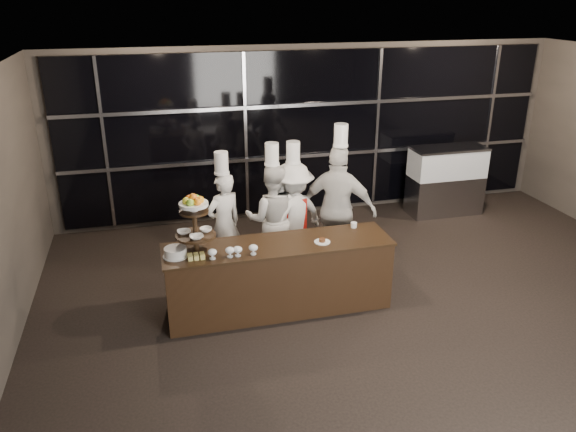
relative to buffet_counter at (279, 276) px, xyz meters
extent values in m
plane|color=black|center=(1.38, -1.77, -0.47)|extent=(10.00, 10.00, 0.00)
plane|color=black|center=(1.38, -1.77, 2.53)|extent=(10.00, 10.00, 0.00)
plane|color=#473F38|center=(1.38, 3.23, 1.03)|extent=(9.00, 0.00, 9.00)
cube|color=black|center=(1.38, 3.17, 1.03)|extent=(8.60, 0.04, 2.80)
cube|color=#A5A5AA|center=(1.38, 3.12, 0.63)|extent=(8.60, 0.06, 0.06)
cube|color=#A5A5AA|center=(1.38, 3.12, 1.53)|extent=(8.60, 0.06, 0.06)
cube|color=#A5A5AA|center=(-2.12, 3.14, 1.03)|extent=(0.05, 0.05, 2.80)
cube|color=#A5A5AA|center=(0.18, 3.14, 1.03)|extent=(0.05, 0.05, 2.80)
cube|color=#A5A5AA|center=(2.58, 3.14, 1.03)|extent=(0.05, 0.05, 2.80)
cube|color=#A5A5AA|center=(4.88, 3.14, 1.03)|extent=(0.05, 0.05, 2.80)
cube|color=black|center=(0.00, 0.00, -0.02)|extent=(2.80, 0.70, 0.90)
cube|color=black|center=(0.00, 0.00, 0.44)|extent=(2.84, 0.74, 0.03)
cylinder|color=black|center=(-1.00, 0.00, 0.47)|extent=(0.24, 0.24, 0.03)
cylinder|color=black|center=(-1.00, 0.00, 0.80)|extent=(0.06, 0.06, 0.70)
cylinder|color=black|center=(-1.00, 0.00, 0.67)|extent=(0.48, 0.48, 0.02)
cylinder|color=black|center=(-1.00, 0.00, 0.97)|extent=(0.34, 0.34, 0.02)
cylinder|color=white|center=(-1.00, 0.00, 1.02)|extent=(0.10, 0.10, 0.06)
cylinder|color=white|center=(-1.00, 0.00, 1.07)|extent=(0.34, 0.34, 0.04)
sphere|color=orange|center=(-0.92, 0.00, 1.11)|extent=(0.09, 0.09, 0.09)
sphere|color=#72BE30|center=(-0.96, 0.07, 1.11)|extent=(0.09, 0.09, 0.09)
sphere|color=orange|center=(-1.04, 0.07, 1.11)|extent=(0.09, 0.09, 0.09)
sphere|color=#FAF134|center=(-1.08, 0.00, 1.11)|extent=(0.09, 0.09, 0.09)
sphere|color=#8BBD30|center=(-1.04, -0.07, 1.11)|extent=(0.09, 0.09, 0.09)
sphere|color=orange|center=(-0.96, -0.07, 1.11)|extent=(0.09, 0.09, 0.09)
sphere|color=orange|center=(-1.00, 0.00, 1.15)|extent=(0.09, 0.09, 0.09)
imported|color=white|center=(-1.13, 0.06, 0.71)|extent=(0.16, 0.16, 0.04)
imported|color=white|center=(-0.87, 0.06, 0.71)|extent=(0.15, 0.15, 0.05)
imported|color=white|center=(-1.00, -0.12, 0.71)|extent=(0.16, 0.16, 0.04)
cylinder|color=silver|center=(-0.84, -0.22, 0.46)|extent=(0.07, 0.07, 0.01)
cylinder|color=silver|center=(-0.84, -0.22, 0.49)|extent=(0.02, 0.02, 0.05)
ellipsoid|color=silver|center=(-0.84, -0.22, 0.54)|extent=(0.11, 0.11, 0.08)
ellipsoid|color=#1FBC68|center=(-0.84, -0.22, 0.54)|extent=(0.08, 0.08, 0.05)
cylinder|color=silver|center=(-0.63, -0.22, 0.46)|extent=(0.07, 0.07, 0.01)
cylinder|color=silver|center=(-0.63, -0.22, 0.49)|extent=(0.02, 0.02, 0.05)
ellipsoid|color=silver|center=(-0.63, -0.22, 0.54)|extent=(0.11, 0.11, 0.08)
ellipsoid|color=red|center=(-0.63, -0.22, 0.54)|extent=(0.08, 0.08, 0.05)
cylinder|color=silver|center=(-0.54, -0.22, 0.46)|extent=(0.07, 0.07, 0.01)
cylinder|color=silver|center=(-0.54, -0.22, 0.49)|extent=(0.02, 0.02, 0.05)
ellipsoid|color=silver|center=(-0.54, -0.22, 0.54)|extent=(0.11, 0.11, 0.08)
ellipsoid|color=beige|center=(-0.54, -0.22, 0.54)|extent=(0.08, 0.08, 0.05)
cylinder|color=silver|center=(-0.36, -0.22, 0.46)|extent=(0.07, 0.07, 0.01)
cylinder|color=silver|center=(-0.36, -0.22, 0.49)|extent=(0.02, 0.02, 0.05)
ellipsoid|color=silver|center=(-0.36, -0.22, 0.54)|extent=(0.11, 0.11, 0.08)
ellipsoid|color=#452E16|center=(-0.36, -0.22, 0.54)|extent=(0.08, 0.08, 0.05)
cylinder|color=white|center=(-1.25, -0.05, 0.46)|extent=(0.30, 0.30, 0.01)
cylinder|color=white|center=(-1.25, -0.05, 0.51)|extent=(0.26, 0.26, 0.10)
cube|color=#D3C667|center=(-1.09, -0.20, 0.48)|extent=(0.05, 0.06, 0.05)
cube|color=#D3C667|center=(-1.02, -0.20, 0.48)|extent=(0.05, 0.06, 0.05)
cube|color=#D3C667|center=(-0.95, -0.20, 0.48)|extent=(0.05, 0.06, 0.05)
cube|color=#D3C667|center=(-1.09, -0.13, 0.48)|extent=(0.05, 0.06, 0.05)
cube|color=#D3C667|center=(-1.02, -0.13, 0.48)|extent=(0.05, 0.06, 0.05)
cube|color=#D3C667|center=(-0.95, -0.13, 0.48)|extent=(0.05, 0.06, 0.05)
cylinder|color=white|center=(0.53, -0.10, 0.46)|extent=(0.20, 0.20, 0.01)
cylinder|color=#4C2814|center=(0.53, -0.10, 0.49)|extent=(0.08, 0.08, 0.04)
cylinder|color=white|center=(1.08, 0.25, 0.49)|extent=(0.08, 0.08, 0.07)
cube|color=#A5A5AA|center=(3.73, 2.53, -0.12)|extent=(1.32, 0.56, 0.70)
cube|color=silver|center=(3.73, 2.53, 0.48)|extent=(1.32, 0.56, 0.50)
cube|color=#FFC67F|center=(3.73, 2.53, 0.48)|extent=(1.22, 0.47, 0.40)
cube|color=#A5A5AA|center=(3.73, 2.53, 0.75)|extent=(1.33, 0.58, 0.04)
imported|color=silver|center=(-0.51, 1.17, 0.29)|extent=(0.65, 0.56, 1.51)
cylinder|color=white|center=(-0.51, 1.17, 1.19)|extent=(0.19, 0.19, 0.30)
cylinder|color=white|center=(-0.51, 1.17, 1.05)|extent=(0.21, 0.21, 0.03)
imported|color=silver|center=(0.17, 1.07, 0.34)|extent=(0.92, 0.80, 1.61)
cylinder|color=white|center=(0.17, 1.07, 1.30)|extent=(0.19, 0.19, 0.30)
cylinder|color=white|center=(0.17, 1.07, 1.15)|extent=(0.21, 0.21, 0.03)
imported|color=silver|center=(0.48, 1.10, 0.34)|extent=(1.19, 0.98, 1.61)
cylinder|color=white|center=(0.48, 1.10, 1.29)|extent=(0.19, 0.19, 0.30)
cylinder|color=white|center=(0.48, 1.10, 1.15)|extent=(0.21, 0.21, 0.03)
cube|color=#A1120C|center=(0.48, 0.98, 0.34)|extent=(0.34, 0.03, 0.60)
imported|color=silver|center=(1.08, 0.88, 0.47)|extent=(1.17, 0.96, 1.86)
cylinder|color=white|center=(1.08, 0.88, 1.55)|extent=(0.19, 0.19, 0.30)
cylinder|color=white|center=(1.08, 0.88, 1.40)|extent=(0.21, 0.21, 0.03)
camera|label=1|loc=(-1.45, -6.11, 3.35)|focal=35.00mm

